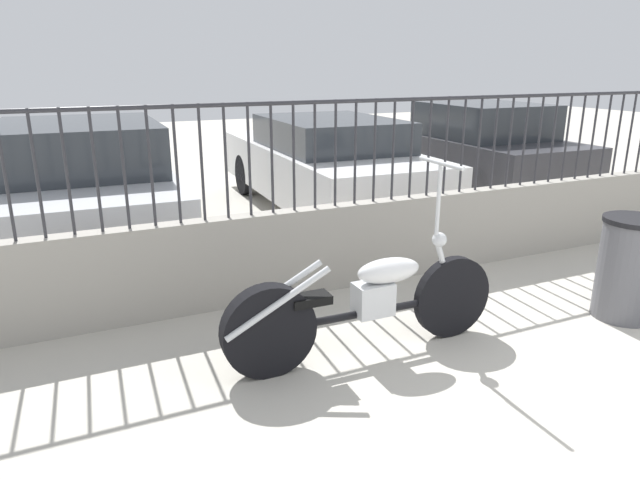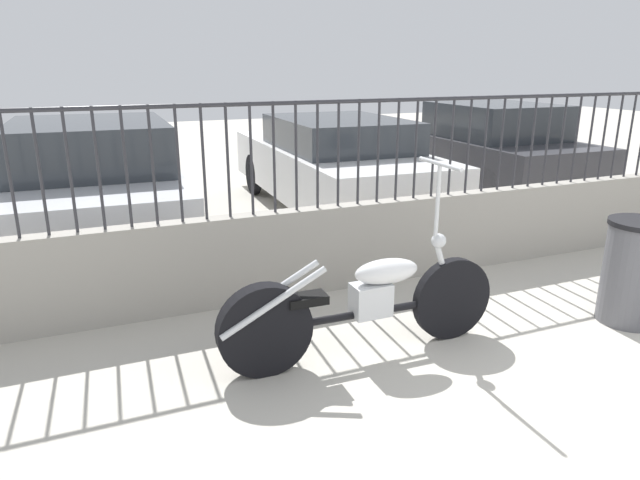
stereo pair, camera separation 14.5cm
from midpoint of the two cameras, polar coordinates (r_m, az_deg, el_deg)
The scene contains 7 objects.
low_wall at distance 5.88m, azimuth 12.32°, elevation 0.61°, with size 10.04×0.18×0.79m.
fence_railing at distance 5.68m, azimuth 12.98°, elevation 10.50°, with size 10.04×0.04×0.95m.
motorcycle_black at distance 4.07m, azimuth 4.12°, elevation -6.63°, with size 2.13×0.52×1.39m.
trash_bin at distance 5.29m, azimuth 29.61°, elevation -2.78°, with size 0.51×0.51×0.86m.
car_silver at distance 7.24m, azimuth -21.12°, elevation 5.51°, with size 1.96×4.44×1.42m.
car_white at distance 8.18m, azimuth 1.89°, elevation 7.69°, with size 1.91×4.59×1.33m.
car_dark_grey at distance 9.82m, azimuth 16.80°, elevation 8.78°, with size 1.84×3.95×1.44m.
Camera 2 is at (-3.22, -1.52, 2.04)m, focal length 32.00 mm.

